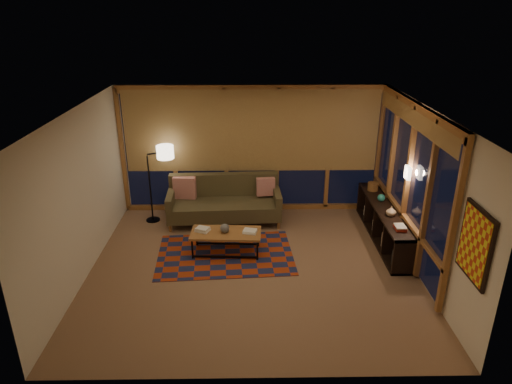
{
  "coord_description": "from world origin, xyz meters",
  "views": [
    {
      "loc": [
        -0.05,
        -6.73,
        4.17
      ],
      "look_at": [
        0.06,
        0.5,
        1.19
      ],
      "focal_mm": 32.0,
      "sensor_mm": 36.0,
      "label": 1
    }
  ],
  "objects_px": {
    "bookshelf": "(383,223)",
    "coffee_table": "(226,242)",
    "floor_lamp": "(150,185)",
    "sofa": "(224,201)"
  },
  "relations": [
    {
      "from": "coffee_table",
      "to": "bookshelf",
      "type": "height_order",
      "value": "bookshelf"
    },
    {
      "from": "floor_lamp",
      "to": "bookshelf",
      "type": "bearing_deg",
      "value": -35.49
    },
    {
      "from": "bookshelf",
      "to": "coffee_table",
      "type": "bearing_deg",
      "value": -170.72
    },
    {
      "from": "coffee_table",
      "to": "floor_lamp",
      "type": "distance_m",
      "value": 2.18
    },
    {
      "from": "coffee_table",
      "to": "floor_lamp",
      "type": "relative_size",
      "value": 0.79
    },
    {
      "from": "floor_lamp",
      "to": "sofa",
      "type": "bearing_deg",
      "value": -28.16
    },
    {
      "from": "coffee_table",
      "to": "sofa",
      "type": "bearing_deg",
      "value": 97.02
    },
    {
      "from": "coffee_table",
      "to": "floor_lamp",
      "type": "xyz_separation_m",
      "value": [
        -1.59,
        1.37,
        0.58
      ]
    },
    {
      "from": "sofa",
      "to": "bookshelf",
      "type": "xyz_separation_m",
      "value": [
        3.05,
        -0.79,
        -0.14
      ]
    },
    {
      "from": "sofa",
      "to": "bookshelf",
      "type": "height_order",
      "value": "sofa"
    }
  ]
}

